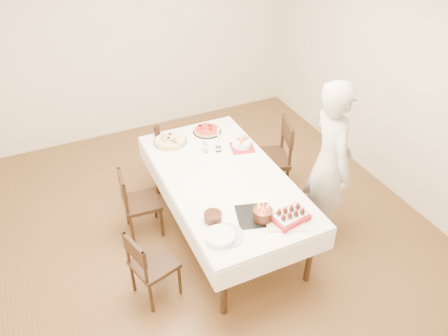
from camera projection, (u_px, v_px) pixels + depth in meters
name	position (u px, v px, depth m)	size (l,w,h in m)	color
floor	(215.00, 231.00, 4.77)	(5.00, 5.00, 0.00)	brown
wall_back	(137.00, 38.00, 5.80)	(4.50, 0.04, 2.70)	#EBE0C6
wall_right	(402.00, 80.00, 4.74)	(0.04, 5.00, 2.70)	#EBE0C6
dining_table	(224.00, 205.00, 4.55)	(1.14, 2.14, 0.75)	white
chair_right_savory	(268.00, 159.00, 5.04)	(0.49, 0.49, 0.96)	black
chair_left_savory	(142.00, 202.00, 4.56)	(0.40, 0.40, 0.78)	black
chair_left_dessert	(154.00, 264.00, 3.89)	(0.39, 0.39, 0.77)	black
person	(330.00, 163.00, 4.28)	(0.64, 0.42, 1.76)	beige
pizza_white	(170.00, 141.00, 4.82)	(0.38, 0.38, 0.04)	beige
pizza_pepperoni	(207.00, 130.00, 4.99)	(0.32, 0.32, 0.04)	red
red_placemat	(242.00, 148.00, 4.74)	(0.25, 0.25, 0.01)	#B21E1E
pasta_bowl	(241.00, 143.00, 4.74)	(0.21, 0.21, 0.07)	white
taper_candle	(218.00, 139.00, 4.60)	(0.06, 0.06, 0.30)	white
shaker_pair	(206.00, 149.00, 4.64)	(0.08, 0.08, 0.10)	white
cola_glass	(157.00, 132.00, 4.89)	(0.07, 0.07, 0.13)	black
layer_cake	(213.00, 217.00, 3.78)	(0.20, 0.20, 0.08)	#36190D
cake_board	(255.00, 216.00, 3.86)	(0.32, 0.32, 0.01)	black
birthday_cake	(263.00, 211.00, 3.77)	(0.17, 0.17, 0.16)	#361A0E
strawberry_box	(290.00, 217.00, 3.79)	(0.32, 0.21, 0.08)	maroon
box_lid	(286.00, 223.00, 3.78)	(0.34, 0.23, 0.03)	beige
plate_stack	(220.00, 237.00, 3.62)	(0.25, 0.25, 0.05)	white
china_plate	(226.00, 235.00, 3.66)	(0.30, 0.30, 0.01)	white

